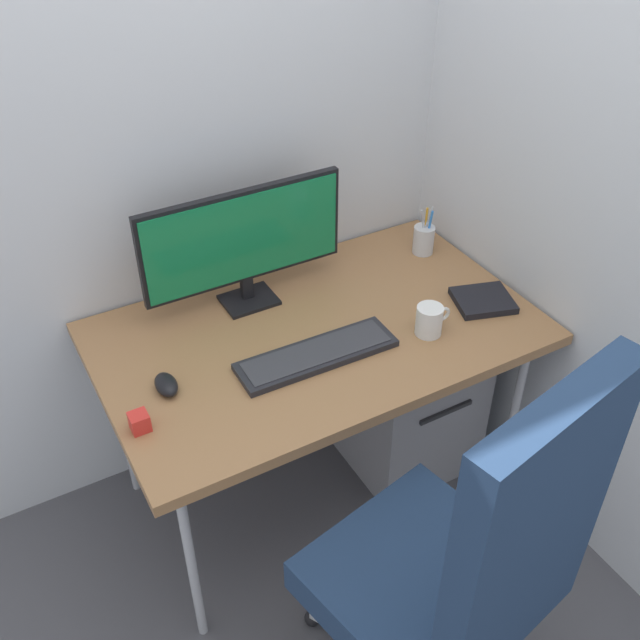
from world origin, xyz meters
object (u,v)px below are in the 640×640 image
object	(u,v)px
pen_holder	(424,239)
desk_clamp_accessory	(139,422)
filing_cabinet	(402,393)
mouse	(166,385)
office_chair	(463,570)
notebook	(483,300)
monitor	(244,240)
keyboard	(317,354)
coffee_mug	(430,320)

from	to	relation	value
pen_holder	desk_clamp_accessory	bearing A→B (deg)	-163.04
filing_cabinet	mouse	bearing A→B (deg)	-176.23
mouse	pen_holder	xyz separation A→B (m)	(1.02, 0.24, 0.03)
office_chair	notebook	world-z (taller)	office_chair
monitor	keyboard	distance (m)	0.41
keyboard	pen_holder	xyz separation A→B (m)	(0.60, 0.32, 0.04)
monitor	desk_clamp_accessory	bearing A→B (deg)	-141.36
office_chair	mouse	world-z (taller)	office_chair
office_chair	keyboard	world-z (taller)	office_chair
mouse	pen_holder	world-z (taller)	pen_holder
monitor	mouse	xyz separation A→B (m)	(-0.37, -0.27, -0.20)
filing_cabinet	notebook	xyz separation A→B (m)	(0.16, -0.16, 0.45)
mouse	filing_cabinet	bearing A→B (deg)	5.20
pen_holder	coffee_mug	distance (m)	0.46
keyboard	pen_holder	size ratio (longest dim) A/B	2.75
keyboard	coffee_mug	bearing A→B (deg)	-10.34
keyboard	mouse	bearing A→B (deg)	169.34
monitor	mouse	bearing A→B (deg)	-143.24
office_chair	desk_clamp_accessory	bearing A→B (deg)	125.98
pen_holder	mouse	bearing A→B (deg)	-166.87
pen_holder	notebook	world-z (taller)	pen_holder
keyboard	pen_holder	world-z (taller)	pen_holder
monitor	desk_clamp_accessory	xyz separation A→B (m)	(-0.48, -0.38, -0.19)
pen_holder	desk_clamp_accessory	distance (m)	1.18
mouse	desk_clamp_accessory	world-z (taller)	desk_clamp_accessory
filing_cabinet	keyboard	distance (m)	0.63
monitor	keyboard	xyz separation A→B (m)	(0.05, -0.35, -0.21)
keyboard	mouse	world-z (taller)	mouse
office_chair	monitor	world-z (taller)	office_chair
monitor	coffee_mug	xyz separation A→B (m)	(0.40, -0.42, -0.17)
mouse	desk_clamp_accessory	bearing A→B (deg)	-134.26
filing_cabinet	pen_holder	xyz separation A→B (m)	(0.18, 0.18, 0.49)
coffee_mug	keyboard	bearing A→B (deg)	169.66
filing_cabinet	pen_holder	distance (m)	0.55
filing_cabinet	desk_clamp_accessory	distance (m)	1.07
office_chair	desk_clamp_accessory	size ratio (longest dim) A/B	24.70
office_chair	notebook	size ratio (longest dim) A/B	7.08
office_chair	filing_cabinet	distance (m)	1.03
mouse	coffee_mug	distance (m)	0.78
desk_clamp_accessory	pen_holder	bearing A→B (deg)	16.96
monitor	notebook	xyz separation A→B (m)	(0.64, -0.38, -0.21)
pen_holder	coffee_mug	bearing A→B (deg)	-123.58
office_chair	mouse	distance (m)	0.89
monitor	notebook	bearing A→B (deg)	-30.78
coffee_mug	desk_clamp_accessory	distance (m)	0.87
notebook	coffee_mug	xyz separation A→B (m)	(-0.24, -0.04, 0.04)
keyboard	desk_clamp_accessory	world-z (taller)	desk_clamp_accessory
office_chair	pen_holder	size ratio (longest dim) A/B	7.20
office_chair	desk_clamp_accessory	xyz separation A→B (m)	(-0.50, 0.69, 0.10)
pen_holder	desk_clamp_accessory	size ratio (longest dim) A/B	3.43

